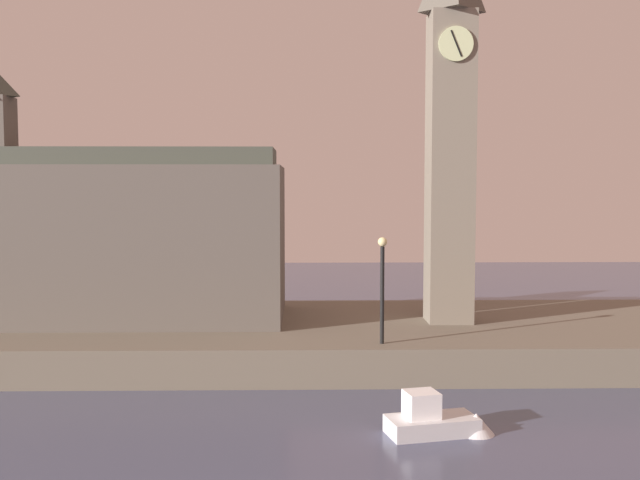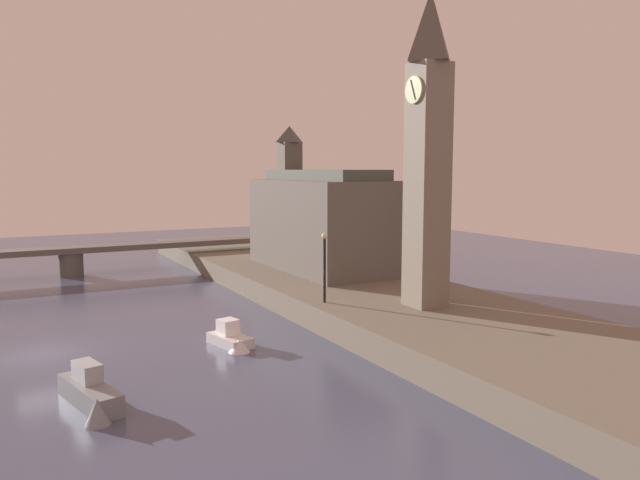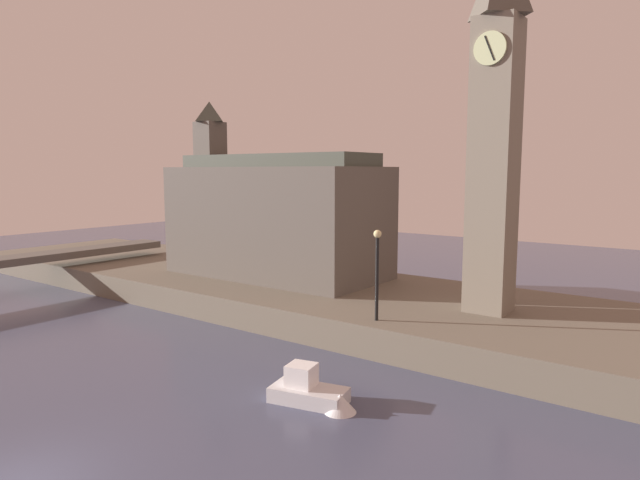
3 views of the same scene
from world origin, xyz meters
TOP-DOWN VIEW (x-y plane):
  - ground_plane at (0.00, 0.00)m, footprint 120.00×120.00m
  - far_embankment at (0.00, 20.00)m, footprint 70.00×12.00m
  - clock_tower at (5.38, 19.82)m, footprint 2.14×2.19m
  - parliament_hall at (-9.29, 20.93)m, footprint 13.98×6.85m
  - bridge_span at (-23.57, 3.55)m, footprint 2.24×32.41m
  - streetlamp at (1.93, 15.12)m, footprint 0.36×0.36m
  - boat_cruiser_grey at (8.37, 1.22)m, footprint 4.83×2.05m
  - boat_ferry_white at (3.14, 8.93)m, footprint 3.55×1.89m

SIDE VIEW (x-z plane):
  - ground_plane at x=0.00m, z-range 0.00..0.00m
  - boat_ferry_white at x=3.14m, z-range -0.28..1.09m
  - boat_cruiser_grey at x=8.37m, z-range -0.27..1.38m
  - far_embankment at x=0.00m, z-range 0.00..1.50m
  - bridge_span at x=-23.57m, z-range 0.63..3.20m
  - streetlamp at x=1.93m, z-range 1.99..6.11m
  - parliament_hall at x=-9.29m, z-range -0.43..11.06m
  - clock_tower at x=5.38m, z-range 1.81..19.31m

